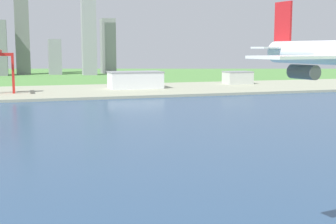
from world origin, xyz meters
name	(u,v)px	position (x,y,z in m)	size (l,w,h in m)	color
ground_plane	(83,122)	(0.00, 300.00, 0.00)	(2400.00, 2400.00, 0.00)	#589245
water_bay	(99,140)	(0.00, 240.00, 0.07)	(840.00, 360.00, 0.15)	#2D4C70
industrial_pier	(59,92)	(0.00, 490.00, 1.25)	(840.00, 140.00, 2.50)	#A4A78D
port_crane_red	(1,63)	(-53.00, 476.33, 31.19)	(23.30, 39.79, 40.24)	red
warehouse_main	(135,80)	(78.62, 495.64, 11.33)	(55.37, 30.86, 17.61)	white
warehouse_annex	(238,78)	(206.77, 517.67, 9.91)	(31.19, 22.72, 14.77)	silver
distant_skyline	(32,39)	(-16.56, 822.96, 58.44)	(287.15, 70.35, 151.26)	gray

